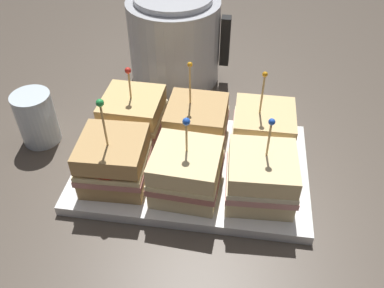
{
  "coord_description": "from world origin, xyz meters",
  "views": [
    {
      "loc": [
        0.07,
        -0.5,
        0.51
      ],
      "look_at": [
        0.0,
        0.0,
        0.06
      ],
      "focal_mm": 38.0,
      "sensor_mm": 36.0,
      "label": 1
    }
  ],
  "objects": [
    {
      "name": "drinking_glass",
      "position": [
        -0.29,
        0.04,
        0.05
      ],
      "size": [
        0.07,
        0.07,
        0.1
      ],
      "color": "silver",
      "rests_on": "ground_plane"
    },
    {
      "name": "sandwich_back_right",
      "position": [
        0.12,
        0.06,
        0.06
      ],
      "size": [
        0.11,
        0.11,
        0.16
      ],
      "color": "#DBB77A",
      "rests_on": "serving_platter"
    },
    {
      "name": "ground_plane",
      "position": [
        0.0,
        0.0,
        0.0
      ],
      "size": [
        6.0,
        6.0,
        0.0
      ],
      "primitive_type": "plane",
      "color": "#4C4238"
    },
    {
      "name": "sandwich_back_center",
      "position": [
        -0.0,
        0.06,
        0.06
      ],
      "size": [
        0.11,
        0.11,
        0.16
      ],
      "color": "tan",
      "rests_on": "serving_platter"
    },
    {
      "name": "sandwich_front_right",
      "position": [
        0.12,
        -0.06,
        0.06
      ],
      "size": [
        0.11,
        0.11,
        0.15
      ],
      "color": "beige",
      "rests_on": "serving_platter"
    },
    {
      "name": "sandwich_front_left",
      "position": [
        -0.12,
        -0.06,
        0.06
      ],
      "size": [
        0.11,
        0.11,
        0.17
      ],
      "color": "tan",
      "rests_on": "serving_platter"
    },
    {
      "name": "kettle_steel",
      "position": [
        -0.08,
        0.3,
        0.09
      ],
      "size": [
        0.22,
        0.2,
        0.21
      ],
      "color": "#B7BABF",
      "rests_on": "ground_plane"
    },
    {
      "name": "sandwich_front_center",
      "position": [
        0.0,
        -0.06,
        0.06
      ],
      "size": [
        0.11,
        0.11,
        0.14
      ],
      "color": "beige",
      "rests_on": "serving_platter"
    },
    {
      "name": "serving_platter",
      "position": [
        0.0,
        0.0,
        0.01
      ],
      "size": [
        0.39,
        0.26,
        0.02
      ],
      "color": "white",
      "rests_on": "ground_plane"
    },
    {
      "name": "sandwich_back_left",
      "position": [
        -0.12,
        0.06,
        0.06
      ],
      "size": [
        0.11,
        0.11,
        0.14
      ],
      "color": "tan",
      "rests_on": "serving_platter"
    }
  ]
}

